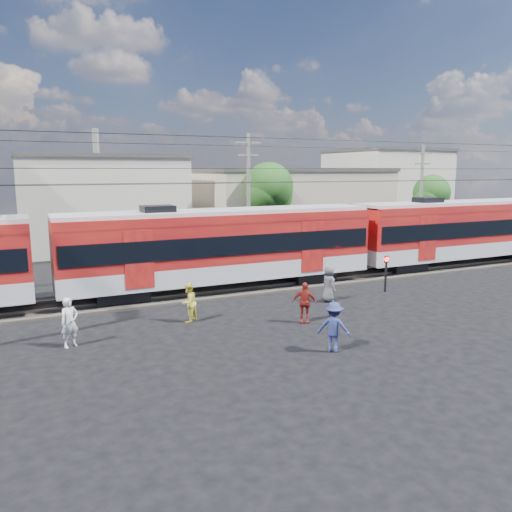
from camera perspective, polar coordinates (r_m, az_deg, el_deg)
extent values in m
plane|color=black|center=(18.24, 1.28, -9.84)|extent=(120.00, 120.00, 0.00)
cube|color=#2D2823|center=(25.34, -6.77, -4.13)|extent=(70.00, 3.40, 0.12)
cube|color=#59544C|center=(24.62, -6.23, -4.25)|extent=(70.00, 0.12, 0.12)
cube|color=#59544C|center=(26.01, -7.30, -3.51)|extent=(70.00, 0.12, 0.12)
cube|color=black|center=(24.40, -15.24, -4.26)|extent=(2.40, 2.20, 0.70)
cube|color=black|center=(27.91, 5.93, -2.20)|extent=(2.40, 2.20, 0.70)
cube|color=#ADB0B5|center=(25.54, -3.95, -1.47)|extent=(16.00, 3.00, 0.90)
cube|color=maroon|center=(25.27, -3.99, 2.20)|extent=(16.00, 3.00, 2.40)
cube|color=black|center=(25.31, -3.98, 1.64)|extent=(15.68, 3.08, 0.95)
cube|color=#ADB0B5|center=(25.14, -4.03, 5.03)|extent=(16.00, 2.60, 0.25)
cube|color=black|center=(31.73, 16.15, -1.09)|extent=(2.40, 2.20, 0.70)
cube|color=#ADB0B5|center=(35.16, 22.52, 0.90)|extent=(16.00, 3.00, 0.90)
cube|color=maroon|center=(34.96, 22.70, 3.58)|extent=(16.00, 3.00, 2.40)
cube|color=black|center=(34.99, 22.67, 3.17)|extent=(15.68, 3.08, 0.95)
cube|color=#ADB0B5|center=(34.87, 22.84, 5.62)|extent=(16.00, 2.60, 0.25)
cylinder|color=black|center=(23.95, -6.50, 8.23)|extent=(70.00, 0.03, 0.03)
cylinder|color=black|center=(25.28, -7.53, 8.29)|extent=(70.00, 0.03, 0.03)
cylinder|color=black|center=(23.94, -6.54, 9.90)|extent=(70.00, 0.03, 0.03)
cylinder|color=black|center=(25.27, -7.56, 9.87)|extent=(70.00, 0.03, 0.03)
cylinder|color=black|center=(21.35, -4.15, 13.45)|extent=(70.00, 0.03, 0.03)
cylinder|color=black|center=(27.98, -9.39, 12.48)|extent=(70.00, 0.03, 0.03)
cube|color=#B9B4A2|center=(42.84, -17.51, 5.83)|extent=(12.00, 12.00, 7.00)
cube|color=#3F3D3A|center=(42.77, -17.77, 10.71)|extent=(12.24, 12.24, 0.30)
cube|color=tan|center=(45.04, 3.76, 5.79)|extent=(16.00, 10.00, 6.00)
cube|color=#3F3D3A|center=(44.94, 3.81, 9.80)|extent=(16.32, 10.20, 0.30)
cube|color=#B9B4A2|center=(56.18, 14.49, 7.32)|extent=(10.00, 10.00, 8.00)
cube|color=#3F3D3A|center=(56.18, 14.67, 11.55)|extent=(10.20, 10.20, 0.30)
cylinder|color=slate|center=(33.36, -0.87, 6.57)|extent=(0.24, 0.24, 8.50)
cube|color=slate|center=(33.35, -0.89, 12.84)|extent=(1.80, 0.12, 0.12)
cube|color=slate|center=(33.32, -0.88, 11.47)|extent=(1.40, 0.12, 0.12)
cylinder|color=slate|center=(40.39, 18.30, 6.29)|extent=(0.24, 0.24, 8.00)
cube|color=slate|center=(40.35, 18.56, 11.10)|extent=(1.80, 0.12, 0.12)
cube|color=slate|center=(40.34, 18.50, 9.97)|extent=(1.40, 0.12, 0.12)
cylinder|color=#382619|center=(37.53, 1.45, 3.42)|extent=(0.36, 0.36, 3.92)
sphere|color=#184513|center=(37.32, 1.47, 7.91)|extent=(3.64, 3.64, 3.64)
sphere|color=#184513|center=(37.89, 2.08, 6.87)|extent=(2.80, 2.80, 2.80)
cylinder|color=#382619|center=(45.49, 19.25, 3.64)|extent=(0.36, 0.36, 3.36)
sphere|color=#184513|center=(45.31, 19.43, 6.81)|extent=(3.12, 3.12, 3.12)
sphere|color=#184513|center=(45.97, 19.66, 6.08)|extent=(2.40, 2.40, 2.40)
imported|color=silver|center=(18.72, -20.53, -7.11)|extent=(0.76, 0.64, 1.77)
imported|color=#DECF45|center=(20.55, -7.72, -5.29)|extent=(1.00, 0.97, 1.62)
imported|color=navy|center=(17.30, 8.88, -8.03)|extent=(1.27, 1.23, 1.74)
imported|color=maroon|center=(20.35, 5.54, -5.32)|extent=(1.05, 0.89, 1.68)
imported|color=#48484D|center=(23.70, 8.30, -3.18)|extent=(0.58, 0.86, 1.70)
imported|color=#B8BAC0|center=(42.06, 23.46, 1.48)|extent=(3.86, 1.85, 1.27)
imported|color=silver|center=(43.91, 22.65, 1.85)|extent=(3.86, 1.40, 1.27)
cylinder|color=black|center=(26.18, 14.60, -2.13)|extent=(0.12, 0.12, 1.73)
sphere|color=#FF140C|center=(26.02, 14.68, -0.37)|extent=(0.27, 0.27, 0.27)
cube|color=black|center=(26.02, 14.68, -0.37)|extent=(0.24, 0.06, 0.34)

